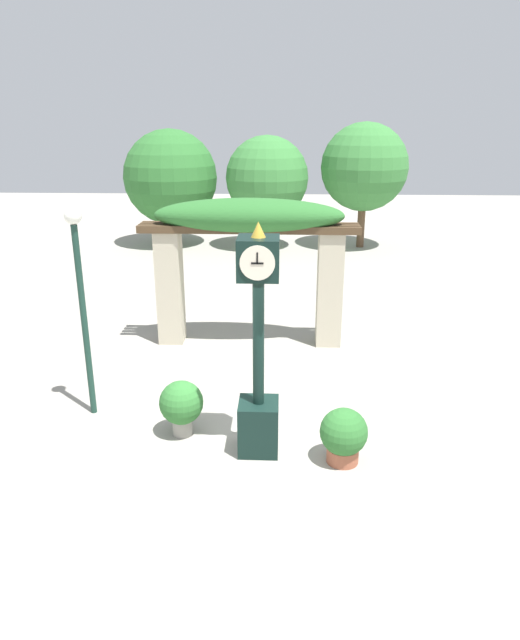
% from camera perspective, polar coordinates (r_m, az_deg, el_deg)
% --- Properties ---
extents(ground_plane, '(60.00, 60.00, 0.00)m').
position_cam_1_polar(ground_plane, '(8.66, -2.76, -12.59)').
color(ground_plane, gray).
extents(pedestal_clock, '(0.57, 0.60, 3.36)m').
position_cam_1_polar(pedestal_clock, '(7.92, -0.16, -3.87)').
color(pedestal_clock, black).
rests_on(pedestal_clock, ground).
extents(pergola, '(4.49, 1.12, 3.10)m').
position_cam_1_polar(pergola, '(11.78, -1.11, 8.26)').
color(pergola, '#BCB299').
rests_on(pergola, ground).
extents(potted_plant_near_left, '(0.67, 0.67, 0.81)m').
position_cam_1_polar(potted_plant_near_left, '(8.20, 8.36, -11.29)').
color(potted_plant_near_left, '#9E563D').
rests_on(potted_plant_near_left, ground).
extents(potted_plant_near_right, '(0.67, 0.67, 0.88)m').
position_cam_1_polar(potted_plant_near_right, '(8.81, -7.87, -8.36)').
color(potted_plant_near_right, gray).
rests_on(potted_plant_near_right, ground).
extents(lamp_post, '(0.26, 0.26, 3.38)m').
position_cam_1_polar(lamp_post, '(9.18, -17.50, 3.12)').
color(lamp_post, '#19382D').
rests_on(lamp_post, ground).
extents(tree_line, '(10.47, 3.68, 4.52)m').
position_cam_1_polar(tree_line, '(21.62, -0.40, 14.34)').
color(tree_line, brown).
rests_on(tree_line, ground).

